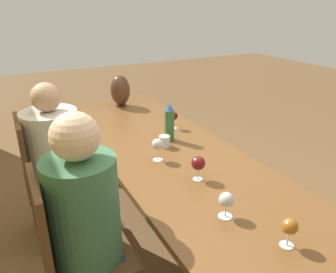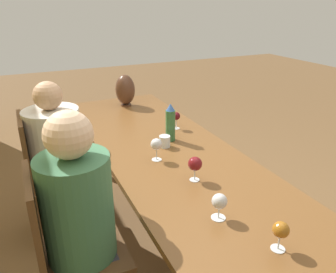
% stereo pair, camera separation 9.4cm
% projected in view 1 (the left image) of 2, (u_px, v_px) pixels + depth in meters
% --- Properties ---
extents(ground_plane, '(14.00, 14.00, 0.00)m').
position_uv_depth(ground_plane, '(171.00, 237.00, 2.54)').
color(ground_plane, brown).
extents(dining_table, '(2.93, 0.89, 0.73)m').
position_uv_depth(dining_table, '(172.00, 161.00, 2.28)').
color(dining_table, brown).
rests_on(dining_table, ground_plane).
extents(water_bottle, '(0.07, 0.07, 0.28)m').
position_uv_depth(water_bottle, '(169.00, 123.00, 2.41)').
color(water_bottle, '#336638').
rests_on(water_bottle, dining_table).
extents(water_tumbler, '(0.08, 0.08, 0.08)m').
position_uv_depth(water_tumbler, '(164.00, 141.00, 2.34)').
color(water_tumbler, silver).
rests_on(water_tumbler, dining_table).
extents(vase, '(0.19, 0.19, 0.31)m').
position_uv_depth(vase, '(120.00, 90.00, 3.18)').
color(vase, '#4C2D1E').
rests_on(vase, dining_table).
extents(wine_glass_0, '(0.08, 0.08, 0.15)m').
position_uv_depth(wine_glass_0, '(198.00, 163.00, 1.89)').
color(wine_glass_0, silver).
rests_on(wine_glass_0, dining_table).
extents(wine_glass_1, '(0.07, 0.07, 0.14)m').
position_uv_depth(wine_glass_1, '(290.00, 227.00, 1.37)').
color(wine_glass_1, silver).
rests_on(wine_glass_1, dining_table).
extents(wine_glass_2, '(0.08, 0.08, 0.15)m').
position_uv_depth(wine_glass_2, '(158.00, 145.00, 2.12)').
color(wine_glass_2, silver).
rests_on(wine_glass_2, dining_table).
extents(wine_glass_3, '(0.08, 0.08, 0.13)m').
position_uv_depth(wine_glass_3, '(226.00, 200.00, 1.56)').
color(wine_glass_3, silver).
rests_on(wine_glass_3, dining_table).
extents(wine_glass_4, '(0.07, 0.07, 0.14)m').
position_uv_depth(wine_glass_4, '(174.00, 117.00, 2.64)').
color(wine_glass_4, silver).
rests_on(wine_glass_4, dining_table).
extents(chair_near, '(0.44, 0.44, 0.98)m').
position_uv_depth(chair_near, '(74.00, 253.00, 1.65)').
color(chair_near, brown).
rests_on(chair_near, ground_plane).
extents(chair_far, '(0.44, 0.44, 0.98)m').
position_uv_depth(chair_far, '(47.00, 176.00, 2.37)').
color(chair_far, brown).
rests_on(chair_far, ground_plane).
extents(person_near, '(0.35, 0.35, 1.26)m').
position_uv_depth(person_near, '(88.00, 223.00, 1.63)').
color(person_near, '#2D2D38').
rests_on(person_near, ground_plane).
extents(person_far, '(0.39, 0.39, 1.20)m').
position_uv_depth(person_far, '(57.00, 159.00, 2.37)').
color(person_far, '#2D2D38').
rests_on(person_far, ground_plane).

